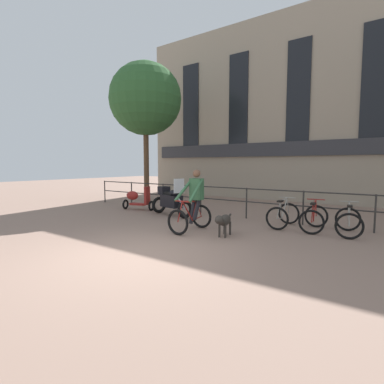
{
  "coord_description": "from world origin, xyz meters",
  "views": [
    {
      "loc": [
        4.38,
        -4.08,
        1.84
      ],
      "look_at": [
        -0.6,
        2.86,
        1.05
      ],
      "focal_mm": 28.0,
      "sensor_mm": 36.0,
      "label": 1
    }
  ],
  "objects_px": {
    "parked_motorcycle": "(171,200)",
    "cyclist_with_bike": "(193,203)",
    "parked_bicycle_mid_left": "(314,218)",
    "parked_bicycle_near_lamp": "(283,215)",
    "parked_bicycle_mid_right": "(349,221)",
    "dog": "(224,221)",
    "parked_scooter": "(137,199)"
  },
  "relations": [
    {
      "from": "parked_bicycle_mid_right",
      "to": "parked_scooter",
      "type": "height_order",
      "value": "parked_scooter"
    },
    {
      "from": "cyclist_with_bike",
      "to": "dog",
      "type": "height_order",
      "value": "cyclist_with_bike"
    },
    {
      "from": "parked_motorcycle",
      "to": "parked_bicycle_mid_right",
      "type": "distance_m",
      "value": 5.68
    },
    {
      "from": "cyclist_with_bike",
      "to": "parked_bicycle_mid_left",
      "type": "xyz_separation_m",
      "value": [
        2.75,
        1.92,
        -0.41
      ]
    },
    {
      "from": "parked_motorcycle",
      "to": "parked_bicycle_mid_right",
      "type": "height_order",
      "value": "parked_motorcycle"
    },
    {
      "from": "cyclist_with_bike",
      "to": "parked_motorcycle",
      "type": "relative_size",
      "value": 0.96
    },
    {
      "from": "parked_bicycle_mid_left",
      "to": "parked_bicycle_mid_right",
      "type": "height_order",
      "value": "same"
    },
    {
      "from": "parked_bicycle_mid_left",
      "to": "parked_bicycle_mid_right",
      "type": "distance_m",
      "value": 0.86
    },
    {
      "from": "dog",
      "to": "parked_scooter",
      "type": "xyz_separation_m",
      "value": [
        -5.09,
        1.9,
        0.05
      ]
    },
    {
      "from": "parked_bicycle_mid_left",
      "to": "parked_scooter",
      "type": "height_order",
      "value": "parked_scooter"
    },
    {
      "from": "parked_bicycle_mid_left",
      "to": "cyclist_with_bike",
      "type": "bearing_deg",
      "value": 28.3
    },
    {
      "from": "parked_bicycle_near_lamp",
      "to": "parked_bicycle_mid_left",
      "type": "distance_m",
      "value": 0.86
    },
    {
      "from": "parked_bicycle_near_lamp",
      "to": "parked_bicycle_mid_left",
      "type": "bearing_deg",
      "value": 179.37
    },
    {
      "from": "dog",
      "to": "parked_motorcycle",
      "type": "bearing_deg",
      "value": 142.01
    },
    {
      "from": "parked_bicycle_near_lamp",
      "to": "parked_bicycle_mid_left",
      "type": "xyz_separation_m",
      "value": [
        0.86,
        0.0,
        0.0
      ]
    },
    {
      "from": "cyclist_with_bike",
      "to": "parked_bicycle_near_lamp",
      "type": "bearing_deg",
      "value": 45.49
    },
    {
      "from": "cyclist_with_bike",
      "to": "parked_bicycle_near_lamp",
      "type": "relative_size",
      "value": 1.52
    },
    {
      "from": "parked_motorcycle",
      "to": "cyclist_with_bike",
      "type": "bearing_deg",
      "value": -112.97
    },
    {
      "from": "cyclist_with_bike",
      "to": "parked_bicycle_near_lamp",
      "type": "distance_m",
      "value": 2.72
    },
    {
      "from": "dog",
      "to": "parked_bicycle_mid_right",
      "type": "height_order",
      "value": "parked_bicycle_mid_right"
    },
    {
      "from": "dog",
      "to": "parked_motorcycle",
      "type": "relative_size",
      "value": 0.58
    },
    {
      "from": "parked_bicycle_near_lamp",
      "to": "cyclist_with_bike",
      "type": "bearing_deg",
      "value": 44.92
    },
    {
      "from": "parked_bicycle_mid_right",
      "to": "dog",
      "type": "bearing_deg",
      "value": 29.14
    },
    {
      "from": "dog",
      "to": "parked_bicycle_mid_right",
      "type": "relative_size",
      "value": 0.86
    },
    {
      "from": "cyclist_with_bike",
      "to": "parked_bicycle_mid_left",
      "type": "distance_m",
      "value": 3.38
    },
    {
      "from": "parked_motorcycle",
      "to": "parked_bicycle_near_lamp",
      "type": "bearing_deg",
      "value": -70.65
    },
    {
      "from": "dog",
      "to": "parked_bicycle_mid_right",
      "type": "bearing_deg",
      "value": 29.11
    },
    {
      "from": "cyclist_with_bike",
      "to": "dog",
      "type": "xyz_separation_m",
      "value": [
        1.06,
        -0.14,
        -0.35
      ]
    },
    {
      "from": "dog",
      "to": "parked_bicycle_mid_left",
      "type": "xyz_separation_m",
      "value": [
        1.69,
        2.06,
        -0.05
      ]
    },
    {
      "from": "parked_motorcycle",
      "to": "parked_bicycle_near_lamp",
      "type": "relative_size",
      "value": 1.59
    },
    {
      "from": "dog",
      "to": "parked_bicycle_mid_right",
      "type": "distance_m",
      "value": 3.28
    },
    {
      "from": "cyclist_with_bike",
      "to": "dog",
      "type": "relative_size",
      "value": 1.65
    }
  ]
}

